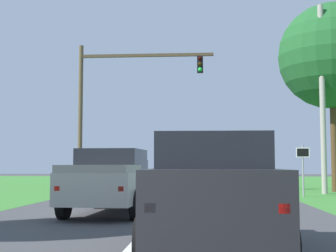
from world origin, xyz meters
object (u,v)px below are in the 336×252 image
(traffic_light, at_px, (114,95))
(oak_tree_right, at_px, (332,56))
(pickup_truck_lead, at_px, (113,181))
(utility_pole_right, at_px, (322,98))
(keep_moving_sign, at_px, (303,163))
(red_suv_near, at_px, (212,190))
(crossing_suv_far, at_px, (128,174))

(traffic_light, height_order, oak_tree_right, oak_tree_right)
(pickup_truck_lead, height_order, utility_pole_right, utility_pole_right)
(pickup_truck_lead, xyz_separation_m, keep_moving_sign, (7.18, 8.09, 0.54))
(red_suv_near, height_order, keep_moving_sign, keep_moving_sign)
(keep_moving_sign, bearing_deg, pickup_truck_lead, -131.56)
(oak_tree_right, height_order, utility_pole_right, oak_tree_right)
(oak_tree_right, relative_size, crossing_suv_far, 2.37)
(pickup_truck_lead, distance_m, keep_moving_sign, 10.83)
(red_suv_near, bearing_deg, keep_moving_sign, 72.99)
(keep_moving_sign, bearing_deg, utility_pole_right, 57.34)
(pickup_truck_lead, xyz_separation_m, traffic_light, (-2.15, 11.63, 4.28))
(keep_moving_sign, bearing_deg, traffic_light, 159.24)
(pickup_truck_lead, bearing_deg, utility_pole_right, 50.25)
(traffic_light, distance_m, keep_moving_sign, 10.65)
(traffic_light, relative_size, keep_moving_sign, 3.40)
(traffic_light, relative_size, oak_tree_right, 0.78)
(red_suv_near, xyz_separation_m, crossing_suv_far, (-4.73, 21.14, -0.12))
(red_suv_near, xyz_separation_m, oak_tree_right, (6.91, 18.64, 6.36))
(oak_tree_right, distance_m, utility_pole_right, 3.49)
(pickup_truck_lead, relative_size, utility_pole_right, 0.58)
(oak_tree_right, bearing_deg, pickup_truck_lead, -127.91)
(traffic_light, distance_m, oak_tree_right, 12.11)
(traffic_light, relative_size, utility_pole_right, 0.83)
(pickup_truck_lead, bearing_deg, red_suv_near, -65.27)
(red_suv_near, height_order, pickup_truck_lead, red_suv_near)
(pickup_truck_lead, xyz_separation_m, oak_tree_right, (9.74, 12.50, 6.42))
(pickup_truck_lead, distance_m, traffic_light, 12.57)
(pickup_truck_lead, height_order, keep_moving_sign, keep_moving_sign)
(red_suv_near, height_order, oak_tree_right, oak_tree_right)
(red_suv_near, distance_m, oak_tree_right, 20.87)
(traffic_light, height_order, utility_pole_right, utility_pole_right)
(utility_pole_right, bearing_deg, pickup_truck_lead, -129.75)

